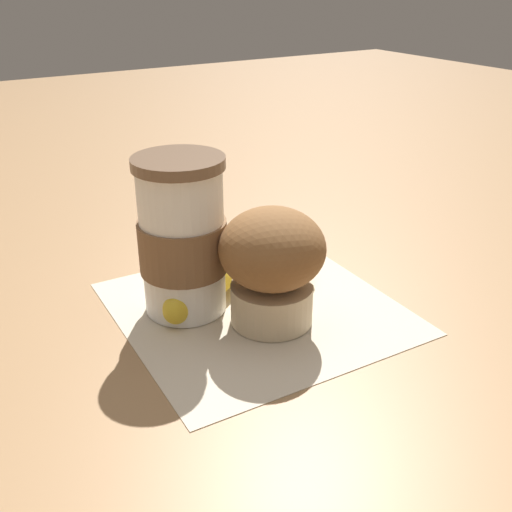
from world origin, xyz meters
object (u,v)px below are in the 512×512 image
coffee_cup (183,238)px  sugar_packet (185,245)px  muffin (275,261)px  banana (233,278)px

coffee_cup → sugar_packet: coffee_cup is taller
muffin → banana: size_ratio=0.59×
banana → sugar_packet: bearing=86.9°
coffee_cup → banana: coffee_cup is taller
coffee_cup → muffin: size_ratio=1.36×
coffee_cup → banana: (0.05, -0.00, -0.06)m
muffin → sugar_packet: (-0.00, 0.19, -0.06)m
muffin → banana: bearing=97.2°
muffin → banana: (-0.01, 0.06, -0.04)m
banana → sugar_packet: (0.01, 0.13, -0.02)m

